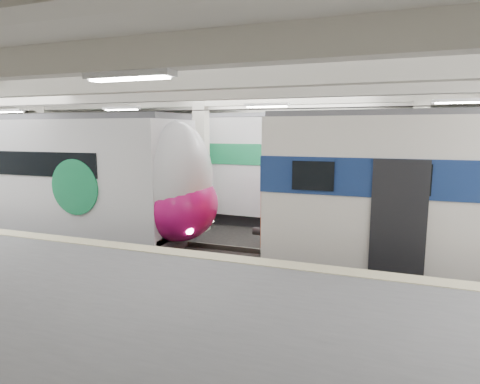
% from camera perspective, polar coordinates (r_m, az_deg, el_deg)
% --- Properties ---
extents(station_hall, '(36.00, 24.00, 5.75)m').
position_cam_1_polar(station_hall, '(10.70, -1.81, 4.33)').
color(station_hall, black).
rests_on(station_hall, ground).
extents(modern_emu, '(14.44, 2.98, 4.63)m').
position_cam_1_polar(modern_emu, '(16.62, -25.11, 1.71)').
color(modern_emu, silver).
rests_on(modern_emu, ground).
extents(far_train, '(15.32, 3.76, 4.80)m').
position_cam_1_polar(far_train, '(18.26, 0.47, 3.73)').
color(far_train, silver).
rests_on(far_train, ground).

